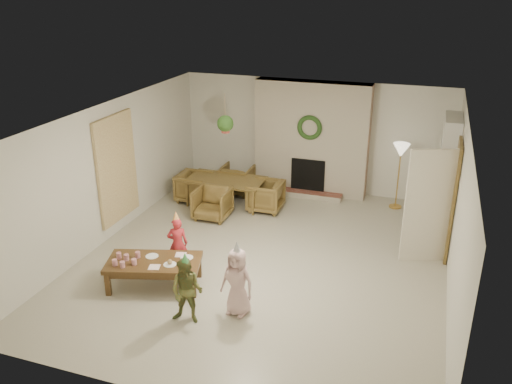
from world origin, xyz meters
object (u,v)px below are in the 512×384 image
at_px(dining_chair_near, 212,203).
at_px(dining_chair_far, 237,180).
at_px(dining_chair_right, 265,196).
at_px(child_plaid, 187,291).
at_px(child_pink, 237,282).
at_px(dining_chair_left, 194,187).
at_px(dining_table, 225,192).
at_px(coffee_table_top, 154,263).
at_px(child_red, 178,244).

xyz_separation_m(dining_chair_near, dining_chair_far, (-0.02, 1.43, 0.00)).
distance_m(dining_chair_right, child_plaid, 4.05).
bearing_deg(dining_chair_far, child_pink, 110.25).
distance_m(dining_chair_left, child_pink, 4.32).
relative_size(dining_table, coffee_table_top, 1.13).
bearing_deg(child_plaid, dining_chair_near, 102.70).
height_order(dining_chair_far, child_plaid, child_plaid).
relative_size(dining_table, dining_chair_near, 2.34).
distance_m(child_red, child_plaid, 1.51).
xyz_separation_m(coffee_table_top, child_pink, (1.49, -0.26, 0.10)).
bearing_deg(dining_chair_left, child_red, -160.93).
relative_size(dining_chair_left, dining_chair_right, 1.00).
xyz_separation_m(dining_chair_near, dining_chair_left, (-0.72, 0.71, 0.00)).
height_order(coffee_table_top, child_pink, child_pink).
relative_size(dining_chair_left, child_red, 0.75).
relative_size(dining_chair_far, dining_chair_right, 1.00).
xyz_separation_m(child_red, child_plaid, (0.79, -1.29, 0.03)).
height_order(dining_chair_far, dining_chair_left, same).
height_order(dining_chair_left, child_red, child_red).
distance_m(dining_table, dining_chair_right, 0.90).
height_order(child_red, child_plaid, child_plaid).
height_order(dining_chair_far, dining_chair_right, same).
height_order(dining_chair_left, coffee_table_top, dining_chair_left).
xyz_separation_m(dining_chair_left, coffee_table_top, (0.87, -3.35, 0.10)).
bearing_deg(dining_chair_left, dining_table, -90.00).
bearing_deg(dining_chair_right, dining_chair_left, -90.00).
height_order(dining_table, child_pink, child_pink).
distance_m(dining_chair_far, child_pink, 4.65).
xyz_separation_m(child_red, child_pink, (1.38, -0.87, 0.05)).
xyz_separation_m(dining_chair_near, child_pink, (1.64, -2.90, 0.20)).
bearing_deg(dining_chair_right, dining_table, -90.00).
xyz_separation_m(dining_table, coffee_table_top, (0.15, -3.36, 0.13)).
height_order(dining_chair_near, coffee_table_top, dining_chair_near).
xyz_separation_m(dining_chair_right, child_red, (-0.63, -2.76, 0.14)).
xyz_separation_m(dining_chair_right, coffee_table_top, (-0.74, -3.37, 0.10)).
bearing_deg(child_pink, dining_chair_near, 127.73).
xyz_separation_m(dining_table, child_plaid, (1.06, -4.04, 0.20)).
bearing_deg(dining_chair_near, child_red, -83.40).
relative_size(dining_table, dining_chair_far, 2.34).
height_order(dining_chair_right, child_pink, child_pink).
height_order(dining_chair_near, dining_chair_right, same).
bearing_deg(child_red, child_plaid, 96.11).
relative_size(dining_chair_near, coffee_table_top, 0.48).
xyz_separation_m(dining_chair_left, dining_chair_right, (1.61, 0.02, 0.00)).
distance_m(dining_chair_near, child_pink, 3.34).
height_order(coffee_table_top, child_plaid, child_plaid).
bearing_deg(dining_chair_right, child_red, -13.47).
bearing_deg(dining_table, child_red, -85.11).
distance_m(dining_chair_far, child_plaid, 4.87).
height_order(dining_table, dining_chair_near, dining_chair_near).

